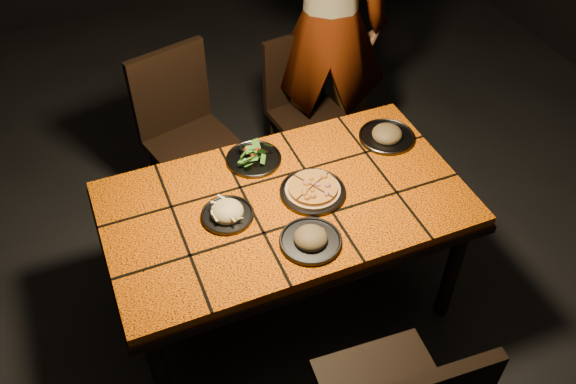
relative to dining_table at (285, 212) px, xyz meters
name	(u,v)px	position (x,y,z in m)	size (l,w,h in m)	color
room_shell	(285,52)	(0.00, 0.00, 0.83)	(6.04, 7.04, 3.08)	black
dining_table	(285,212)	(0.00, 0.00, 0.00)	(1.62, 0.92, 0.75)	orange
chair_far_left	(184,126)	(-0.23, 0.91, -0.10)	(0.55, 0.55, 1.00)	black
chair_far_right	(303,100)	(0.50, 0.96, -0.16)	(0.45, 0.45, 0.90)	black
diner	(328,27)	(0.66, 0.99, 0.28)	(0.69, 0.46, 1.90)	brown
plate_pizza	(313,190)	(0.13, -0.01, 0.10)	(0.34, 0.34, 0.04)	#38383D
plate_pasta	(227,213)	(-0.27, 0.00, 0.10)	(0.23, 0.23, 0.08)	#38383D
plate_salad	(254,156)	(-0.04, 0.30, 0.10)	(0.26, 0.26, 0.07)	#38383D
plate_mushroom_a	(311,239)	(0.00, -0.27, 0.10)	(0.26, 0.26, 0.09)	#38383D
plate_mushroom_b	(387,134)	(0.63, 0.21, 0.10)	(0.28, 0.28, 0.09)	#38383D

